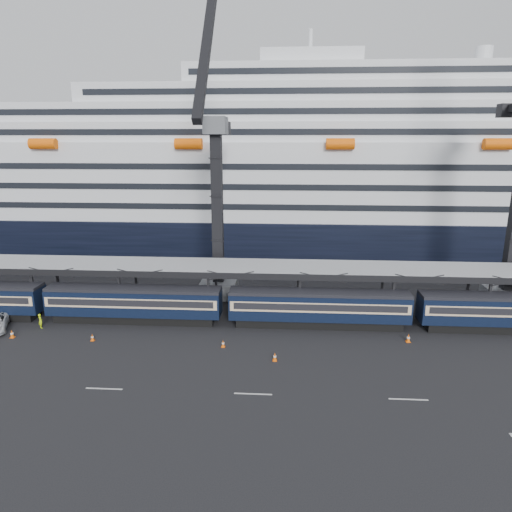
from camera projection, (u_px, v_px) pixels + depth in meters
The scene contains 11 objects.
ground at pixel (420, 374), 38.82m from camera, with size 260.00×260.00×0.00m, color black.
train at pixel (350, 307), 48.23m from camera, with size 133.05×3.00×4.05m.
canopy at pixel (389, 270), 51.05m from camera, with size 130.00×6.25×5.53m.
cruise_ship at pixel (346, 181), 80.29m from camera, with size 214.09×28.84×34.00m.
crane_dark_near at pixel (217, 203), 55.09m from camera, with size 4.50×17.75×35.08m.
worker at pixel (40, 321), 48.22m from camera, with size 0.58×0.38×1.59m, color #C8F30C.
traffic_cone_a at pixel (12, 334), 45.93m from camera, with size 0.42×0.42×0.84m.
traffic_cone_b at pixel (92, 337), 45.25m from camera, with size 0.37×0.37×0.74m.
traffic_cone_c at pixel (223, 344), 43.86m from camera, with size 0.37×0.37×0.74m.
traffic_cone_d at pixel (275, 357), 41.14m from camera, with size 0.40×0.40×0.80m.
traffic_cone_e at pixel (408, 338), 44.96m from camera, with size 0.43×0.43×0.86m.
Camera 1 is at (-11.70, -35.94, 19.41)m, focal length 32.00 mm.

